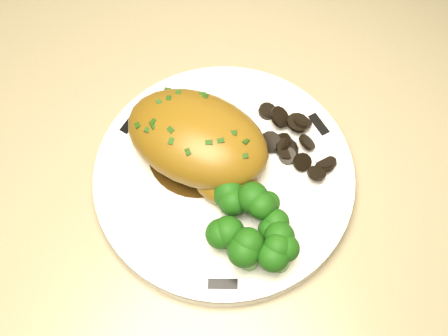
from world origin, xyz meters
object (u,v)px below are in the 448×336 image
Objects in this scene: counter at (318,305)px; chicken_breast at (200,143)px; plate at (224,176)px; broccoli_florets at (254,227)px.

counter reaches higher than chicken_breast.
broccoli_florets is at bearing -33.56° from plate.
plate is 1.62× the size of chicken_breast.
plate is at bearing -11.42° from chicken_breast.
broccoli_florets is (0.09, -0.04, -0.00)m from chicken_breast.
chicken_breast is (-0.18, -0.06, 0.46)m from counter.
counter reaches higher than plate.
counter is 0.47m from broccoli_florets.
counter is at bearing 22.50° from plate.
plate is 2.63× the size of broccoli_florets.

